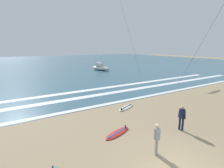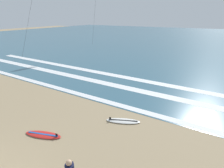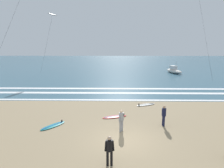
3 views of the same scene
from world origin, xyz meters
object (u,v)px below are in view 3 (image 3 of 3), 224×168
(surfboard_right_spare, at_px, (115,117))
(surfer_right_near, at_px, (121,119))
(surfboard_foreground_flat, at_px, (53,126))
(offshore_boat, at_px, (174,71))
(surfer_mid_group, at_px, (109,148))
(surfer_left_far, at_px, (164,114))
(kite_black_high_left, at_px, (52,15))
(surfboard_left_pile, at_px, (146,105))

(surfboard_right_spare, bearing_deg, surfer_right_near, -79.97)
(surfboard_right_spare, relative_size, surfboard_foreground_flat, 1.07)
(surfer_right_near, relative_size, surfboard_foreground_flat, 0.79)
(surfer_right_near, xyz_separation_m, offshore_boat, (12.33, 29.00, -0.40))
(surfer_mid_group, relative_size, surfer_right_near, 1.00)
(offshore_boat, bearing_deg, surfer_left_far, -108.06)
(kite_black_high_left, bearing_deg, surfboard_foreground_flat, -73.39)
(surfer_mid_group, bearing_deg, offshore_boat, 68.39)
(surfboard_right_spare, relative_size, surfboard_left_pile, 1.01)
(surfer_left_far, height_order, surfboard_left_pile, surfer_left_far)
(surfer_mid_group, bearing_deg, kite_black_high_left, 111.80)
(surfer_right_near, relative_size, surfboard_right_spare, 0.73)
(surfer_right_near, distance_m, surfboard_foreground_flat, 5.25)
(surfboard_foreground_flat, bearing_deg, offshore_boat, 58.27)
(surfer_left_far, relative_size, surfboard_right_spare, 0.73)
(surfer_mid_group, xyz_separation_m, kite_black_high_left, (-11.82, 29.56, 10.72))
(surfboard_foreground_flat, height_order, offshore_boat, offshore_boat)
(surfboard_right_spare, height_order, offshore_boat, offshore_boat)
(surfboard_left_pile, distance_m, kite_black_high_left, 27.35)
(surfer_left_far, distance_m, offshore_boat, 29.44)
(surfboard_right_spare, bearing_deg, offshore_boat, 64.01)
(surfboard_left_pile, relative_size, kite_black_high_left, 0.18)
(surfer_mid_group, xyz_separation_m, offshore_boat, (13.03, 32.91, -0.40))
(surfer_left_far, bearing_deg, offshore_boat, 71.94)
(surfboard_right_spare, bearing_deg, surfer_left_far, -24.79)
(surfer_mid_group, distance_m, surfboard_left_pile, 10.65)
(kite_black_high_left, relative_size, offshore_boat, 2.19)
(surfer_right_near, height_order, surfboard_foreground_flat, surfer_right_near)
(surfer_mid_group, distance_m, surfboard_right_spare, 6.69)
(surfer_left_far, height_order, surfboard_foreground_flat, surfer_left_far)
(surfer_right_near, bearing_deg, surfboard_left_pile, 66.30)
(surfboard_foreground_flat, bearing_deg, surfer_right_near, -8.81)
(offshore_boat, bearing_deg, kite_black_high_left, -172.34)
(surfer_mid_group, distance_m, surfer_right_near, 3.98)
(surfboard_left_pile, relative_size, offshore_boat, 0.40)
(surfer_mid_group, xyz_separation_m, surfer_right_near, (0.70, 3.91, 0.00))
(surfboard_right_spare, distance_m, kite_black_high_left, 28.40)
(offshore_boat, bearing_deg, surfboard_right_spare, -115.99)
(surfer_left_far, bearing_deg, surfboard_left_pile, 95.74)
(kite_black_high_left, bearing_deg, surfer_left_far, -57.44)
(surfboard_left_pile, bearing_deg, kite_black_high_left, 127.95)
(surfer_right_near, relative_size, offshore_boat, 0.29)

